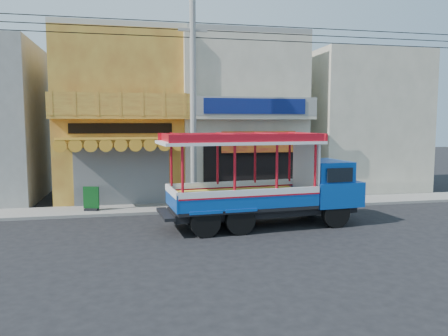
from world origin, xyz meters
The scene contains 11 objects.
ground centered at (0.00, 0.00, 0.00)m, with size 90.00×90.00×0.00m, color black.
sidewalk centered at (0.00, 4.00, 0.06)m, with size 30.00×2.00×0.12m, color slate.
shophouse_left centered at (-4.00, 7.96, 4.11)m, with size 6.00×7.50×8.24m.
shophouse_right centered at (2.00, 7.96, 4.11)m, with size 6.00×6.75×8.24m.
party_pilaster centered at (-1.00, 4.85, 4.00)m, with size 0.35×0.30×8.00m, color #B0A991.
filler_building_right centered at (9.00, 8.00, 3.80)m, with size 6.00×6.00×7.60m, color #B0A991.
utility_pole centered at (-0.85, 3.30, 5.03)m, with size 28.00×0.26×9.00m.
songthaew_truck centered at (1.63, 0.20, 1.65)m, with size 7.50×2.94×3.42m.
green_sign centered at (-5.27, 3.83, 0.55)m, with size 0.66×0.45×1.01m.
potted_plant_a centered at (2.85, 4.42, 0.56)m, with size 0.79×0.69×0.88m, color #1D4E16.
potted_plant_b centered at (2.92, 3.84, 0.66)m, with size 0.59×0.48×1.08m, color #1D4E16.
Camera 1 is at (-3.57, -15.02, 3.81)m, focal length 35.00 mm.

